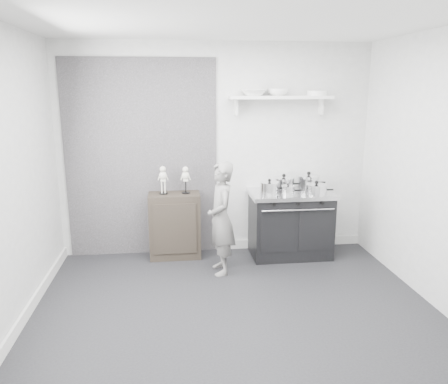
{
  "coord_description": "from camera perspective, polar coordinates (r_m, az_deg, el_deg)",
  "views": [
    {
      "loc": [
        -0.57,
        -3.77,
        2.14
      ],
      "look_at": [
        -0.0,
        0.95,
        1.0
      ],
      "focal_mm": 35.0,
      "sensor_mm": 36.0,
      "label": 1
    }
  ],
  "objects": [
    {
      "name": "pot_front_center",
      "position": [
        5.45,
        8.37,
        0.26
      ],
      "size": [
        0.26,
        0.17,
        0.14
      ],
      "color": "silver",
      "rests_on": "stove"
    },
    {
      "name": "skeleton_torso",
      "position": [
        5.49,
        -5.04,
        1.84
      ],
      "size": [
        0.11,
        0.07,
        0.39
      ],
      "primitive_type": null,
      "color": "beige",
      "rests_on": "side_cabinet"
    },
    {
      "name": "ground",
      "position": [
        4.37,
        1.58,
        -15.82
      ],
      "size": [
        4.0,
        4.0,
        0.0
      ],
      "primitive_type": "plane",
      "color": "black",
      "rests_on": "ground"
    },
    {
      "name": "skeleton_full",
      "position": [
        5.49,
        -7.96,
        1.82
      ],
      "size": [
        0.11,
        0.07,
        0.41
      ],
      "primitive_type": null,
      "color": "beige",
      "rests_on": "side_cabinet"
    },
    {
      "name": "bowl_large",
      "position": [
        5.54,
        3.88,
        12.85
      ],
      "size": [
        0.33,
        0.33,
        0.08
      ],
      "primitive_type": "imported",
      "color": "white",
      "rests_on": "wall_shelf"
    },
    {
      "name": "pot_back_left",
      "position": [
        5.7,
        7.8,
        1.13
      ],
      "size": [
        0.36,
        0.28,
        0.21
      ],
      "color": "silver",
      "rests_on": "stove"
    },
    {
      "name": "bowl_small",
      "position": [
        5.6,
        7.08,
        12.81
      ],
      "size": [
        0.27,
        0.27,
        0.08
      ],
      "primitive_type": "imported",
      "color": "white",
      "rests_on": "wall_shelf"
    },
    {
      "name": "room_shell",
      "position": [
        3.98,
        0.15,
        6.25
      ],
      "size": [
        4.02,
        3.62,
        2.71
      ],
      "color": "#B6B7B4",
      "rests_on": "ground"
    },
    {
      "name": "side_cabinet",
      "position": [
        5.65,
        -6.44,
        -4.33
      ],
      "size": [
        0.64,
        0.38,
        0.84
      ],
      "primitive_type": "cube",
      "color": "black",
      "rests_on": "ground"
    },
    {
      "name": "child",
      "position": [
        5.06,
        -0.38,
        -3.48
      ],
      "size": [
        0.36,
        0.51,
        1.33
      ],
      "primitive_type": "imported",
      "rotation": [
        0.0,
        0.0,
        -1.49
      ],
      "color": "slate",
      "rests_on": "ground"
    },
    {
      "name": "wall_shelf",
      "position": [
        5.62,
        7.41,
        12.05
      ],
      "size": [
        1.3,
        0.26,
        0.24
      ],
      "color": "silver",
      "rests_on": "room_shell"
    },
    {
      "name": "stove",
      "position": [
        5.72,
        8.64,
        -4.08
      ],
      "size": [
        1.06,
        0.66,
        0.85
      ],
      "color": "black",
      "rests_on": "ground"
    },
    {
      "name": "pot_front_left",
      "position": [
        5.44,
        5.94,
        0.54
      ],
      "size": [
        0.32,
        0.24,
        0.19
      ],
      "color": "silver",
      "rests_on": "stove"
    },
    {
      "name": "plate_stack",
      "position": [
        5.74,
        12.07,
        12.52
      ],
      "size": [
        0.26,
        0.26,
        0.06
      ],
      "primitive_type": "cylinder",
      "color": "white",
      "rests_on": "wall_shelf"
    },
    {
      "name": "pot_back_right",
      "position": [
        5.78,
        10.97,
        1.28
      ],
      "size": [
        0.37,
        0.28,
        0.23
      ],
      "color": "silver",
      "rests_on": "stove"
    },
    {
      "name": "pot_front_right",
      "position": [
        5.49,
        11.96,
        0.34
      ],
      "size": [
        0.35,
        0.27,
        0.18
      ],
      "color": "silver",
      "rests_on": "stove"
    }
  ]
}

